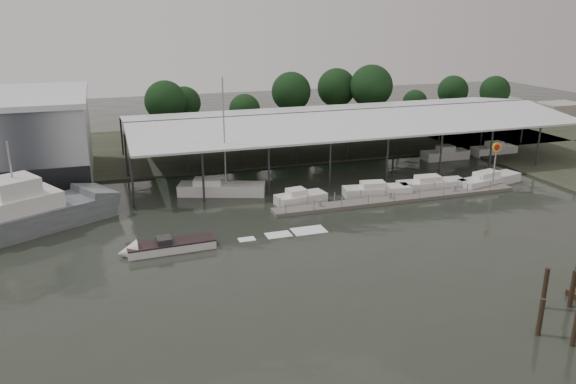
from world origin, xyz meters
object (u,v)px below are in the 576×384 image
object	(u,v)px
white_sailboat	(220,189)
speedboat_underway	(163,247)
shell_fuel_sign	(496,157)
grey_trawler	(29,213)

from	to	relation	value
white_sailboat	speedboat_underway	world-z (taller)	white_sailboat
speedboat_underway	shell_fuel_sign	bearing A→B (deg)	-173.88
shell_fuel_sign	speedboat_underway	size ratio (longest dim) A/B	0.29
grey_trawler	white_sailboat	xyz separation A→B (m)	(18.91, 4.83, -0.93)
shell_fuel_sign	white_sailboat	size ratio (longest dim) A/B	0.43
grey_trawler	shell_fuel_sign	bearing A→B (deg)	-32.77
grey_trawler	white_sailboat	world-z (taller)	white_sailboat
shell_fuel_sign	white_sailboat	distance (m)	30.92
shell_fuel_sign	speedboat_underway	world-z (taller)	shell_fuel_sign
grey_trawler	white_sailboat	size ratio (longest dim) A/B	1.25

